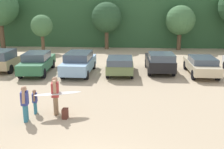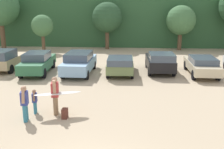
# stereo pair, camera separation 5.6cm
# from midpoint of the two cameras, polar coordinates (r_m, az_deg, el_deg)

# --- Properties ---
(hillside_ridge) EXTENTS (108.00, 12.00, 5.83)m
(hillside_ridge) POSITION_cam_midpoint_polar(r_m,az_deg,el_deg) (37.83, 1.96, 11.47)
(hillside_ridge) COLOR #2D5633
(hillside_ridge) RESTS_ON ground_plane
(tree_right) EXTENTS (2.27, 2.27, 3.93)m
(tree_right) POSITION_cam_midpoint_polar(r_m,az_deg,el_deg) (29.61, -14.66, 9.86)
(tree_right) COLOR brown
(tree_right) RESTS_ON ground_plane
(tree_far_right) EXTENTS (3.36, 3.36, 5.23)m
(tree_far_right) POSITION_cam_midpoint_polar(r_m,az_deg,el_deg) (30.70, -1.22, 11.90)
(tree_far_right) COLOR brown
(tree_far_right) RESTS_ON ground_plane
(tree_center_left) EXTENTS (3.21, 3.21, 4.89)m
(tree_center_left) POSITION_cam_midpoint_polar(r_m,az_deg,el_deg) (31.00, 14.17, 11.00)
(tree_center_left) COLOR brown
(tree_center_left) RESTS_ON ground_plane
(parked_car_tan) EXTENTS (1.84, 4.15, 1.67)m
(parked_car_tan) POSITION_cam_midpoint_polar(r_m,az_deg,el_deg) (22.41, -21.60, 3.02)
(parked_car_tan) COLOR tan
(parked_car_tan) RESTS_ON ground_plane
(parked_car_forest_green) EXTENTS (2.13, 4.84, 1.56)m
(parked_car_forest_green) POSITION_cam_midpoint_polar(r_m,az_deg,el_deg) (20.71, -15.57, 2.53)
(parked_car_forest_green) COLOR #2D6642
(parked_car_forest_green) RESTS_ON ground_plane
(parked_car_sky_blue) EXTENTS (1.97, 4.69, 1.60)m
(parked_car_sky_blue) POSITION_cam_midpoint_polar(r_m,az_deg,el_deg) (19.91, -7.07, 2.53)
(parked_car_sky_blue) COLOR #84ADD1
(parked_car_sky_blue) RESTS_ON ground_plane
(parked_car_olive_green) EXTENTS (1.96, 4.25, 1.38)m
(parked_car_olive_green) POSITION_cam_midpoint_polar(r_m,az_deg,el_deg) (19.63, 1.64, 2.22)
(parked_car_olive_green) COLOR #6B7F4C
(parked_car_olive_green) RESTS_ON ground_plane
(parked_car_black) EXTENTS (2.00, 4.11, 1.57)m
(parked_car_black) POSITION_cam_midpoint_polar(r_m,az_deg,el_deg) (20.49, 9.99, 2.73)
(parked_car_black) COLOR black
(parked_car_black) RESTS_ON ground_plane
(parked_car_champagne) EXTENTS (1.88, 4.62, 1.35)m
(parked_car_champagne) POSITION_cam_midpoint_polar(r_m,az_deg,el_deg) (20.51, 18.25, 1.97)
(parked_car_champagne) COLOR beige
(parked_car_champagne) RESTS_ON ground_plane
(person_adult) EXTENTS (0.41, 0.80, 1.77)m
(person_adult) POSITION_cam_midpoint_polar(r_m,az_deg,el_deg) (12.70, -12.01, -3.88)
(person_adult) COLOR #8C6B4C
(person_adult) RESTS_ON ground_plane
(person_child) EXTENTS (0.26, 0.55, 1.15)m
(person_child) POSITION_cam_midpoint_polar(r_m,az_deg,el_deg) (13.10, -16.09, -5.19)
(person_child) COLOR teal
(person_child) RESTS_ON ground_plane
(person_companion) EXTENTS (0.36, 0.69, 1.59)m
(person_companion) POSITION_cam_midpoint_polar(r_m,az_deg,el_deg) (12.29, -18.05, -5.45)
(person_companion) COLOR teal
(person_companion) RESTS_ON ground_plane
(surfboard_white) EXTENTS (2.22, 1.26, 0.13)m
(surfboard_white) POSITION_cam_midpoint_polar(r_m,az_deg,el_deg) (12.61, -11.47, -3.95)
(surfboard_white) COLOR white
(backpack_dropped) EXTENTS (0.24, 0.34, 0.45)m
(backpack_dropped) POSITION_cam_midpoint_polar(r_m,az_deg,el_deg) (12.38, -10.01, -8.12)
(backpack_dropped) COLOR #592D23
(backpack_dropped) RESTS_ON ground_plane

